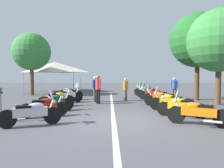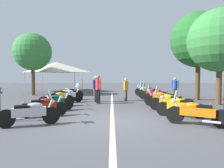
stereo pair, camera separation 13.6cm
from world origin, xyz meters
The scene contains 28 objects.
ground_plane centered at (0.00, 0.00, 0.00)m, with size 80.00×80.00×0.00m, color #4C4C51.
lane_centre_stripe centered at (3.50, 0.00, 0.00)m, with size 17.19×0.16×0.01m, color beige.
motorcycle_left_row_0 centered at (-0.72, 2.85, 0.46)m, with size 1.01×1.95×1.20m.
motorcycle_left_row_1 centered at (0.76, 2.90, 0.45)m, with size 1.02×1.87×0.98m.
motorcycle_left_row_2 centered at (2.04, 2.88, 0.45)m, with size 1.18×1.84×0.99m.
motorcycle_left_row_3 centered at (3.44, 3.07, 0.45)m, with size 1.17×1.80×0.99m.
motorcycle_left_row_4 centered at (5.06, 2.89, 0.47)m, with size 1.19×1.98×1.22m.
motorcycle_left_row_5 centered at (6.29, 3.03, 0.47)m, with size 1.28×1.93×1.22m.
motorcycle_right_row_0 centered at (-0.74, -2.91, 0.47)m, with size 1.18×1.91×1.21m.
motorcycle_right_row_1 centered at (0.67, -2.85, 0.45)m, with size 1.11×1.90×0.98m.
motorcycle_right_row_2 centered at (2.10, -2.89, 0.47)m, with size 1.00×2.07×1.21m.
motorcycle_right_row_3 centered at (3.56, -2.89, 0.45)m, with size 1.02×2.05×0.98m.
motorcycle_right_row_4 centered at (4.88, -3.00, 0.46)m, with size 1.15×1.87×1.19m.
motorcycle_right_row_5 centered at (6.48, -2.93, 0.46)m, with size 1.24×1.85×1.21m.
motorcycle_right_row_6 centered at (7.88, -2.90, 0.46)m, with size 1.23×1.79×1.20m.
motorcycle_right_row_7 centered at (9.28, -2.91, 0.46)m, with size 1.15×1.81×1.00m.
parking_meter centered at (-0.16, 4.21, 0.90)m, with size 0.19×0.14×1.29m.
traffic_cone_0 centered at (1.48, 4.02, 0.29)m, with size 0.36×0.36×0.61m.
traffic_cone_1 centered at (3.57, 4.16, 0.29)m, with size 0.36×0.36×0.61m.
traffic_cone_2 centered at (0.87, -4.20, 0.29)m, with size 0.36×0.36×0.61m.
bystander_0 centered at (6.50, -4.50, 0.94)m, with size 0.38×0.42×1.61m.
bystander_2 centered at (4.64, 0.85, 1.04)m, with size 0.44×0.35×1.76m.
bystander_3 centered at (5.93, -0.96, 0.92)m, with size 0.50×0.32×1.58m.
bystander_4 centered at (5.44, 1.08, 1.00)m, with size 0.44×0.35×1.71m.
roadside_tree_0 centered at (4.26, -6.41, 3.82)m, with size 3.77×3.77×5.72m.
roadside_tree_1 centered at (9.94, 6.99, 3.82)m, with size 3.29×3.29×5.49m.
roadside_tree_2 centered at (6.44, -6.09, 4.24)m, with size 3.87×3.87×6.18m.
event_tent centered at (13.84, 6.00, 2.65)m, with size 5.35×5.35×3.20m.
Camera 1 is at (-7.49, 0.16, 1.74)m, focal length 31.54 mm.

